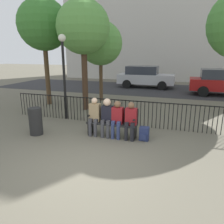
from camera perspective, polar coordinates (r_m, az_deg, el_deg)
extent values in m
plane|color=#605B4C|center=(5.24, -7.75, -14.53)|extent=(80.00, 80.00, 0.00)
cube|color=black|center=(6.93, 0.00, -2.99)|extent=(1.60, 0.45, 0.05)
cube|color=black|center=(7.03, 0.50, -0.51)|extent=(1.60, 0.05, 0.47)
cube|color=black|center=(7.25, -5.57, -4.10)|extent=(0.06, 0.38, 0.40)
cube|color=black|center=(6.82, 5.93, -5.38)|extent=(0.06, 0.38, 0.40)
cube|color=black|center=(7.12, -5.66, -0.68)|extent=(0.06, 0.38, 0.04)
cube|color=black|center=(6.68, 6.04, -1.76)|extent=(0.06, 0.38, 0.04)
cylinder|color=#3D3D42|center=(7.03, -5.75, -4.54)|extent=(0.11, 0.11, 0.45)
cylinder|color=#3D3D42|center=(6.96, -4.39, -4.70)|extent=(0.11, 0.11, 0.45)
cube|color=#3D3D42|center=(7.03, -5.47, -2.16)|extent=(0.11, 0.20, 0.12)
cube|color=#3D3D42|center=(6.96, -4.12, -2.30)|extent=(0.11, 0.20, 0.12)
cube|color=#997F59|center=(7.03, -4.46, -0.08)|extent=(0.34, 0.22, 0.58)
sphere|color=beige|center=(6.92, -4.59, 2.97)|extent=(0.19, 0.19, 0.19)
cylinder|color=#3D3D42|center=(6.87, -2.53, -4.92)|extent=(0.11, 0.11, 0.45)
cylinder|color=#3D3D42|center=(6.82, -1.11, -5.09)|extent=(0.11, 0.11, 0.45)
cube|color=#3D3D42|center=(6.87, -2.26, -2.50)|extent=(0.11, 0.20, 0.12)
cube|color=#3D3D42|center=(6.82, -0.84, -2.64)|extent=(0.11, 0.20, 0.12)
cube|color=black|center=(6.89, -1.23, -0.54)|extent=(0.34, 0.22, 0.54)
sphere|color=beige|center=(6.78, -1.30, 2.58)|extent=(0.24, 0.24, 0.24)
cylinder|color=navy|center=(6.77, 0.17, -5.24)|extent=(0.11, 0.11, 0.45)
cylinder|color=navy|center=(6.72, 1.64, -5.41)|extent=(0.11, 0.11, 0.45)
cube|color=navy|center=(6.77, 0.44, -2.77)|extent=(0.11, 0.20, 0.12)
cube|color=navy|center=(6.72, 1.90, -2.92)|extent=(0.11, 0.20, 0.12)
cube|color=maroon|center=(6.79, 1.48, -0.88)|extent=(0.34, 0.22, 0.52)
sphere|color=brown|center=(6.68, 1.45, 2.05)|extent=(0.21, 0.21, 0.21)
cylinder|color=black|center=(6.66, 3.71, -5.63)|extent=(0.11, 0.11, 0.45)
cylinder|color=black|center=(6.62, 5.22, -5.80)|extent=(0.11, 0.11, 0.45)
cube|color=black|center=(6.66, 3.97, -3.12)|extent=(0.11, 0.20, 0.12)
cube|color=black|center=(6.62, 5.48, -3.27)|extent=(0.11, 0.20, 0.12)
cube|color=maroon|center=(6.69, 5.01, -1.17)|extent=(0.34, 0.22, 0.52)
sphere|color=brown|center=(6.58, 5.04, 1.78)|extent=(0.20, 0.20, 0.20)
cube|color=navy|center=(6.75, 8.40, -5.61)|extent=(0.28, 0.23, 0.42)
cube|color=navy|center=(6.65, 8.17, -6.51)|extent=(0.20, 0.04, 0.19)
cylinder|color=black|center=(10.16, -22.56, 2.01)|extent=(0.02, 0.02, 0.95)
cylinder|color=black|center=(10.07, -21.95, 1.96)|extent=(0.02, 0.02, 0.95)
cylinder|color=black|center=(9.98, -21.33, 1.92)|extent=(0.02, 0.02, 0.95)
cylinder|color=black|center=(9.89, -20.70, 1.87)|extent=(0.02, 0.02, 0.95)
cylinder|color=black|center=(9.81, -20.06, 1.82)|extent=(0.02, 0.02, 0.95)
cylinder|color=black|center=(9.72, -19.41, 1.76)|extent=(0.02, 0.02, 0.95)
cylinder|color=black|center=(9.64, -18.75, 1.71)|extent=(0.02, 0.02, 0.95)
cylinder|color=black|center=(9.56, -18.08, 1.66)|extent=(0.02, 0.02, 0.95)
cylinder|color=black|center=(9.47, -17.39, 1.60)|extent=(0.02, 0.02, 0.95)
cylinder|color=black|center=(9.39, -16.70, 1.54)|extent=(0.02, 0.02, 0.95)
cylinder|color=black|center=(9.32, -15.99, 1.49)|extent=(0.02, 0.02, 0.95)
cylinder|color=black|center=(9.24, -15.27, 1.43)|extent=(0.02, 0.02, 0.95)
cylinder|color=black|center=(9.16, -14.53, 1.37)|extent=(0.02, 0.02, 0.95)
cylinder|color=black|center=(9.09, -13.79, 1.31)|extent=(0.02, 0.02, 0.95)
cylinder|color=black|center=(9.02, -13.03, 1.24)|extent=(0.02, 0.02, 0.95)
cylinder|color=black|center=(8.95, -12.26, 1.18)|extent=(0.02, 0.02, 0.95)
cylinder|color=black|center=(8.88, -11.48, 1.12)|extent=(0.02, 0.02, 0.95)
cylinder|color=black|center=(8.81, -10.69, 1.05)|extent=(0.02, 0.02, 0.95)
cylinder|color=black|center=(8.75, -9.89, 0.98)|extent=(0.02, 0.02, 0.95)
cylinder|color=black|center=(8.68, -9.07, 0.91)|extent=(0.02, 0.02, 0.95)
cylinder|color=black|center=(8.62, -8.24, 0.84)|extent=(0.02, 0.02, 0.95)
cylinder|color=black|center=(8.56, -7.40, 0.77)|extent=(0.02, 0.02, 0.95)
cylinder|color=black|center=(8.50, -6.55, 0.70)|extent=(0.02, 0.02, 0.95)
cylinder|color=black|center=(8.44, -5.69, 0.63)|extent=(0.02, 0.02, 0.95)
cylinder|color=black|center=(8.39, -4.81, 0.55)|extent=(0.02, 0.02, 0.95)
cylinder|color=black|center=(8.34, -3.92, 0.48)|extent=(0.02, 0.02, 0.95)
cylinder|color=black|center=(8.29, -3.03, 0.40)|extent=(0.02, 0.02, 0.95)
cylinder|color=black|center=(8.24, -2.12, 0.32)|extent=(0.02, 0.02, 0.95)
cylinder|color=black|center=(8.19, -1.20, 0.24)|extent=(0.02, 0.02, 0.95)
cylinder|color=black|center=(8.15, -0.27, 0.16)|extent=(0.02, 0.02, 0.95)
cylinder|color=black|center=(8.11, 0.67, 0.08)|extent=(0.02, 0.02, 0.95)
cylinder|color=black|center=(8.07, 1.61, 0.00)|extent=(0.02, 0.02, 0.95)
cylinder|color=black|center=(8.03, 2.57, -0.08)|extent=(0.02, 0.02, 0.95)
cylinder|color=black|center=(7.99, 3.54, -0.16)|extent=(0.02, 0.02, 0.95)
cylinder|color=black|center=(7.96, 4.51, -0.24)|extent=(0.02, 0.02, 0.95)
cylinder|color=black|center=(7.93, 5.49, -0.33)|extent=(0.02, 0.02, 0.95)
cylinder|color=black|center=(7.90, 6.48, -0.41)|extent=(0.02, 0.02, 0.95)
cylinder|color=black|center=(7.88, 7.48, -0.50)|extent=(0.02, 0.02, 0.95)
cylinder|color=black|center=(7.85, 8.48, -0.58)|extent=(0.02, 0.02, 0.95)
cylinder|color=black|center=(7.83, 9.49, -0.67)|extent=(0.02, 0.02, 0.95)
cylinder|color=black|center=(7.81, 10.50, -0.75)|extent=(0.02, 0.02, 0.95)
cylinder|color=black|center=(7.80, 11.52, -0.84)|extent=(0.02, 0.02, 0.95)
cylinder|color=black|center=(7.78, 12.54, -0.93)|extent=(0.02, 0.02, 0.95)
cylinder|color=black|center=(7.77, 13.56, -1.01)|extent=(0.02, 0.02, 0.95)
cylinder|color=black|center=(7.77, 14.59, -1.10)|extent=(0.02, 0.02, 0.95)
cylinder|color=black|center=(7.76, 15.62, -1.18)|extent=(0.02, 0.02, 0.95)
cylinder|color=black|center=(7.76, 16.65, -1.27)|extent=(0.02, 0.02, 0.95)
cylinder|color=black|center=(7.75, 17.68, -1.36)|extent=(0.02, 0.02, 0.95)
cylinder|color=black|center=(7.76, 18.71, -1.44)|extent=(0.02, 0.02, 0.95)
cylinder|color=black|center=(7.76, 19.74, -1.52)|extent=(0.02, 0.02, 0.95)
cylinder|color=black|center=(7.77, 20.77, -1.61)|extent=(0.02, 0.02, 0.95)
cylinder|color=black|center=(7.78, 21.80, -1.69)|extent=(0.02, 0.02, 0.95)
cylinder|color=black|center=(7.79, 22.82, -1.77)|extent=(0.02, 0.02, 0.95)
cylinder|color=black|center=(7.80, 23.84, -1.85)|extent=(0.02, 0.02, 0.95)
cylinder|color=black|center=(7.82, 24.86, -1.93)|extent=(0.02, 0.02, 0.95)
cylinder|color=black|center=(7.84, 25.87, -2.01)|extent=(0.02, 0.02, 0.95)
cylinder|color=black|center=(7.86, 26.88, -2.09)|extent=(0.02, 0.02, 0.95)
cube|color=black|center=(7.92, 2.75, 3.09)|extent=(9.00, 0.03, 0.03)
cylinder|color=#4C3823|center=(12.21, -2.90, 8.76)|extent=(0.19, 0.19, 2.45)
sphere|color=#569342|center=(12.15, -3.02, 17.52)|extent=(2.32, 2.32, 2.32)
cylinder|color=#4C3823|center=(11.67, -16.59, 9.78)|extent=(0.23, 0.23, 3.23)
sphere|color=#38752D|center=(11.70, -17.49, 20.98)|extent=(2.45, 2.45, 2.45)
cylinder|color=#422D1E|center=(10.18, -7.12, 9.02)|extent=(0.26, 0.26, 3.03)
sphere|color=#569342|center=(10.18, -7.54, 21.15)|extent=(2.32, 2.32, 2.32)
cylinder|color=black|center=(8.80, -12.32, 7.87)|extent=(0.10, 0.10, 3.04)
sphere|color=silver|center=(8.75, -12.94, 18.34)|extent=(0.28, 0.28, 0.28)
cube|color=#2B2B2D|center=(16.40, 10.86, 5.86)|extent=(24.00, 6.00, 0.01)
cube|color=#2D333D|center=(15.29, 26.60, 8.86)|extent=(2.31, 1.56, 0.60)
cylinder|color=black|center=(14.44, 22.71, 4.98)|extent=(0.64, 0.20, 0.64)
cylinder|color=black|center=(16.15, 22.31, 5.99)|extent=(0.64, 0.20, 0.64)
cube|color=#B7B7BC|center=(17.09, 8.90, 8.57)|extent=(4.20, 1.70, 0.70)
cube|color=#2D333D|center=(17.08, 7.93, 10.79)|extent=(2.31, 1.56, 0.60)
cylinder|color=black|center=(16.11, 12.92, 6.72)|extent=(0.64, 0.20, 0.64)
cylinder|color=black|center=(17.83, 13.48, 7.47)|extent=(0.64, 0.20, 0.64)
cylinder|color=black|center=(16.56, 3.86, 7.28)|extent=(0.64, 0.20, 0.64)
cylinder|color=black|center=(18.23, 5.24, 7.98)|extent=(0.64, 0.20, 0.64)
cube|color=beige|center=(24.56, 14.54, 25.11)|extent=(20.00, 6.00, 14.01)
cylinder|color=black|center=(7.50, -19.32, -2.29)|extent=(0.42, 0.42, 0.89)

